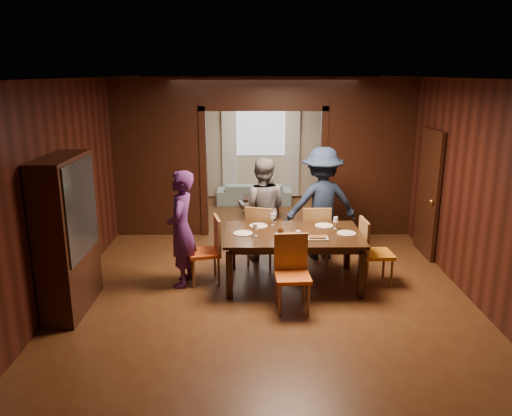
{
  "coord_description": "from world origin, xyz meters",
  "views": [
    {
      "loc": [
        -0.2,
        -7.46,
        2.98
      ],
      "look_at": [
        -0.15,
        -0.4,
        1.05
      ],
      "focal_mm": 35.0,
      "sensor_mm": 36.0,
      "label": 1
    }
  ],
  "objects_px": {
    "person_grey": "(262,209)",
    "hutch": "(67,235)",
    "dining_table": "(293,258)",
    "chair_far_r": "(314,234)",
    "person_navy": "(322,204)",
    "chair_near": "(293,274)",
    "person_purple": "(181,229)",
    "chair_far_l": "(262,234)",
    "coffee_table": "(262,206)",
    "sofa": "(254,193)",
    "chair_left": "(204,251)",
    "chair_right": "(377,252)"
  },
  "relations": [
    {
      "from": "person_grey",
      "to": "hutch",
      "type": "distance_m",
      "value": 3.07
    },
    {
      "from": "dining_table",
      "to": "chair_far_r",
      "type": "relative_size",
      "value": 2.0
    },
    {
      "from": "person_grey",
      "to": "person_navy",
      "type": "bearing_deg",
      "value": -169.12
    },
    {
      "from": "person_navy",
      "to": "chair_near",
      "type": "relative_size",
      "value": 1.89
    },
    {
      "from": "person_purple",
      "to": "chair_far_l",
      "type": "relative_size",
      "value": 1.73
    },
    {
      "from": "person_purple",
      "to": "person_navy",
      "type": "xyz_separation_m",
      "value": [
        2.13,
        1.08,
        0.08
      ]
    },
    {
      "from": "coffee_table",
      "to": "chair_far_r",
      "type": "xyz_separation_m",
      "value": [
        0.78,
        -2.81,
        0.28
      ]
    },
    {
      "from": "sofa",
      "to": "chair_far_l",
      "type": "distance_m",
      "value": 3.77
    },
    {
      "from": "person_purple",
      "to": "chair_left",
      "type": "bearing_deg",
      "value": 108.35
    },
    {
      "from": "chair_left",
      "to": "hutch",
      "type": "distance_m",
      "value": 1.9
    },
    {
      "from": "sofa",
      "to": "coffee_table",
      "type": "relative_size",
      "value": 2.14
    },
    {
      "from": "sofa",
      "to": "chair_left",
      "type": "relative_size",
      "value": 1.76
    },
    {
      "from": "sofa",
      "to": "chair_near",
      "type": "distance_m",
      "value": 5.43
    },
    {
      "from": "person_navy",
      "to": "chair_left",
      "type": "xyz_separation_m",
      "value": [
        -1.82,
        -1.01,
        -0.43
      ]
    },
    {
      "from": "chair_far_r",
      "to": "hutch",
      "type": "height_order",
      "value": "hutch"
    },
    {
      "from": "person_grey",
      "to": "hutch",
      "type": "relative_size",
      "value": 0.84
    },
    {
      "from": "chair_left",
      "to": "chair_near",
      "type": "height_order",
      "value": "same"
    },
    {
      "from": "hutch",
      "to": "person_purple",
      "type": "bearing_deg",
      "value": 29.83
    },
    {
      "from": "coffee_table",
      "to": "chair_right",
      "type": "relative_size",
      "value": 0.82
    },
    {
      "from": "person_purple",
      "to": "person_navy",
      "type": "height_order",
      "value": "person_navy"
    },
    {
      "from": "chair_near",
      "to": "hutch",
      "type": "relative_size",
      "value": 0.48
    },
    {
      "from": "dining_table",
      "to": "chair_near",
      "type": "relative_size",
      "value": 2.0
    },
    {
      "from": "person_purple",
      "to": "sofa",
      "type": "distance_m",
      "value": 4.75
    },
    {
      "from": "person_purple",
      "to": "chair_far_l",
      "type": "bearing_deg",
      "value": 129.91
    },
    {
      "from": "person_navy",
      "to": "chair_far_r",
      "type": "distance_m",
      "value": 0.53
    },
    {
      "from": "sofa",
      "to": "dining_table",
      "type": "xyz_separation_m",
      "value": [
        0.54,
        -4.55,
        0.13
      ]
    },
    {
      "from": "chair_far_r",
      "to": "hutch",
      "type": "xyz_separation_m",
      "value": [
        -3.32,
        -1.57,
        0.52
      ]
    },
    {
      "from": "coffee_table",
      "to": "chair_far_r",
      "type": "distance_m",
      "value": 2.93
    },
    {
      "from": "sofa",
      "to": "chair_near",
      "type": "bearing_deg",
      "value": 95.03
    },
    {
      "from": "sofa",
      "to": "person_grey",
      "type": "bearing_deg",
      "value": 91.91
    },
    {
      "from": "person_purple",
      "to": "chair_near",
      "type": "distance_m",
      "value": 1.76
    },
    {
      "from": "chair_right",
      "to": "hutch",
      "type": "relative_size",
      "value": 0.48
    },
    {
      "from": "dining_table",
      "to": "coffee_table",
      "type": "height_order",
      "value": "dining_table"
    },
    {
      "from": "dining_table",
      "to": "chair_far_r",
      "type": "distance_m",
      "value": 0.88
    },
    {
      "from": "person_navy",
      "to": "chair_far_l",
      "type": "height_order",
      "value": "person_navy"
    },
    {
      "from": "chair_right",
      "to": "chair_far_r",
      "type": "height_order",
      "value": "same"
    },
    {
      "from": "dining_table",
      "to": "chair_near",
      "type": "distance_m",
      "value": 0.86
    },
    {
      "from": "person_grey",
      "to": "chair_near",
      "type": "height_order",
      "value": "person_grey"
    },
    {
      "from": "person_grey",
      "to": "chair_near",
      "type": "xyz_separation_m",
      "value": [
        0.36,
        -1.86,
        -0.36
      ]
    },
    {
      "from": "person_purple",
      "to": "sofa",
      "type": "relative_size",
      "value": 0.98
    },
    {
      "from": "chair_far_r",
      "to": "hutch",
      "type": "bearing_deg",
      "value": 23.74
    },
    {
      "from": "chair_left",
      "to": "chair_right",
      "type": "height_order",
      "value": "same"
    },
    {
      "from": "person_navy",
      "to": "dining_table",
      "type": "xyz_separation_m",
      "value": [
        -0.54,
        -1.04,
        -0.54
      ]
    },
    {
      "from": "person_navy",
      "to": "coffee_table",
      "type": "height_order",
      "value": "person_navy"
    },
    {
      "from": "coffee_table",
      "to": "person_navy",
      "type": "bearing_deg",
      "value": -70.09
    },
    {
      "from": "dining_table",
      "to": "chair_left",
      "type": "height_order",
      "value": "chair_left"
    },
    {
      "from": "person_purple",
      "to": "chair_far_r",
      "type": "relative_size",
      "value": 1.73
    },
    {
      "from": "person_navy",
      "to": "chair_near",
      "type": "bearing_deg",
      "value": 62.37
    },
    {
      "from": "chair_far_l",
      "to": "hutch",
      "type": "bearing_deg",
      "value": 49.54
    },
    {
      "from": "coffee_table",
      "to": "hutch",
      "type": "relative_size",
      "value": 0.4
    }
  ]
}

